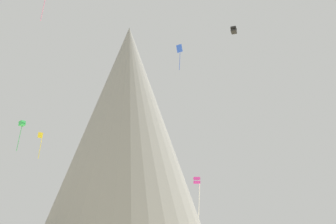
{
  "coord_description": "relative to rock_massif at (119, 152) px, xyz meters",
  "views": [
    {
      "loc": [
        -4.28,
        -23.76,
        2.96
      ],
      "look_at": [
        2.34,
        41.23,
        22.18
      ],
      "focal_mm": 47.33,
      "sensor_mm": 36.0,
      "label": 1
    }
  ],
  "objects": [
    {
      "name": "rock_massif",
      "position": [
        0.0,
        0.0,
        0.0
      ],
      "size": [
        66.66,
        66.66,
        67.19
      ],
      "color": "gray",
      "rests_on": "ground_plane"
    },
    {
      "name": "kite_black_high",
      "position": [
        16.03,
        -70.84,
        3.63
      ],
      "size": [
        1.03,
        1.06,
        0.93
      ],
      "rotation": [
        0.0,
        0.0,
        2.67
      ],
      "color": "black"
    },
    {
      "name": "kite_yellow_mid",
      "position": [
        -13.0,
        -49.99,
        -7.91
      ],
      "size": [
        0.98,
        0.57,
        4.7
      ],
      "rotation": [
        0.0,
        0.0,
        5.18
      ],
      "color": "yellow"
    },
    {
      "name": "kite_green_mid",
      "position": [
        -14.78,
        -56.47,
        -7.0
      ],
      "size": [
        1.13,
        1.12,
        4.82
      ],
      "rotation": [
        0.0,
        0.0,
        0.8
      ],
      "color": "green"
    },
    {
      "name": "kite_magenta_low",
      "position": [
        9.51,
        -76.36,
        -18.23
      ],
      "size": [
        0.79,
        0.82,
        4.48
      ],
      "rotation": [
        0.0,
        0.0,
        6.19
      ],
      "color": "#D1339E"
    },
    {
      "name": "kite_blue_high",
      "position": [
        11.19,
        -49.25,
        9.94
      ],
      "size": [
        1.22,
        0.75,
        5.28
      ],
      "rotation": [
        0.0,
        0.0,
        4.97
      ],
      "color": "blue"
    }
  ]
}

